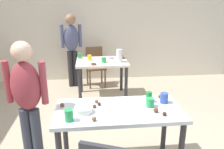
{
  "coord_description": "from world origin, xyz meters",
  "views": [
    {
      "loc": [
        -0.31,
        -2.19,
        1.84
      ],
      "look_at": [
        -0.02,
        0.67,
        0.9
      ],
      "focal_mm": 36.05,
      "sensor_mm": 36.0,
      "label": 1
    }
  ],
  "objects": [
    {
      "name": "fork_near",
      "position": [
        -0.07,
        0.11,
        0.75
      ],
      "size": [
        0.17,
        0.02,
        0.01
      ],
      "primitive_type": "cube",
      "color": "silver",
      "rests_on": "dining_table_near"
    },
    {
      "name": "dining_table_near",
      "position": [
        -0.02,
        -0.05,
        0.64
      ],
      "size": [
        1.34,
        0.65,
        0.75
      ],
      "color": "silver",
      "rests_on": "ground_plane"
    },
    {
      "name": "cup_near_2",
      "position": [
        -0.53,
        -0.25,
        0.81
      ],
      "size": [
        0.08,
        0.08,
        0.12
      ],
      "primitive_type": "cylinder",
      "color": "green",
      "rests_on": "dining_table_near"
    },
    {
      "name": "cake_ball_4",
      "position": [
        0.49,
        0.18,
        0.77
      ],
      "size": [
        0.04,
        0.04,
        0.04
      ],
      "primitive_type": "sphere",
      "color": "brown",
      "rests_on": "dining_table_near"
    },
    {
      "name": "donut_far_3",
      "position": [
        0.31,
        2.31,
        0.77
      ],
      "size": [
        0.13,
        0.13,
        0.04
      ],
      "primitive_type": "torus",
      "color": "brown",
      "rests_on": "dining_table_far"
    },
    {
      "name": "cake_ball_6",
      "position": [
        -0.28,
        0.0,
        0.77
      ],
      "size": [
        0.04,
        0.04,
        0.04
      ],
      "primitive_type": "sphere",
      "color": "brown",
      "rests_on": "dining_table_near"
    },
    {
      "name": "cake_ball_2",
      "position": [
        0.41,
        -0.24,
        0.77
      ],
      "size": [
        0.04,
        0.04,
        0.04
      ],
      "primitive_type": "sphere",
      "color": "#3D2319",
      "rests_on": "dining_table_near"
    },
    {
      "name": "cake_ball_7",
      "position": [
        -0.26,
        0.12,
        0.77
      ],
      "size": [
        0.04,
        0.04,
        0.04
      ],
      "primitive_type": "sphere",
      "color": "brown",
      "rests_on": "dining_table_near"
    },
    {
      "name": "soda_can",
      "position": [
        0.34,
        0.09,
        0.81
      ],
      "size": [
        0.07,
        0.07,
        0.12
      ],
      "primitive_type": "cylinder",
      "color": "#198438",
      "rests_on": "dining_table_near"
    },
    {
      "name": "pitcher_far",
      "position": [
        0.24,
        1.88,
        0.87
      ],
      "size": [
        0.11,
        0.11,
        0.24
      ],
      "primitive_type": "cylinder",
      "color": "white",
      "rests_on": "dining_table_far"
    },
    {
      "name": "donut_far_1",
      "position": [
        0.32,
        2.15,
        0.77
      ],
      "size": [
        0.13,
        0.13,
        0.04
      ],
      "primitive_type": "torus",
      "color": "brown",
      "rests_on": "dining_table_far"
    },
    {
      "name": "cup_far_0",
      "position": [
        -0.06,
        1.88,
        0.8
      ],
      "size": [
        0.09,
        0.09,
        0.09
      ],
      "primitive_type": "cylinder",
      "color": "green",
      "rests_on": "dining_table_far"
    },
    {
      "name": "person_adult_far",
      "position": [
        -0.7,
        2.69,
        0.96
      ],
      "size": [
        0.46,
        0.25,
        1.59
      ],
      "color": "#28282D",
      "rests_on": "ground_plane"
    },
    {
      "name": "donut_far_4",
      "position": [
        -0.25,
        1.73,
        0.76
      ],
      "size": [
        0.1,
        0.1,
        0.03
      ],
      "primitive_type": "torus",
      "color": "brown",
      "rests_on": "dining_table_far"
    },
    {
      "name": "wall_back",
      "position": [
        0.0,
        3.2,
        1.3
      ],
      "size": [
        6.4,
        0.1,
        2.6
      ],
      "primitive_type": "cube",
      "color": "beige",
      "rests_on": "ground_plane"
    },
    {
      "name": "cake_ball_3",
      "position": [
        -0.23,
        0.05,
        0.77
      ],
      "size": [
        0.04,
        0.04,
        0.04
      ],
      "primitive_type": "sphere",
      "color": "#3D2319",
      "rests_on": "dining_table_near"
    },
    {
      "name": "cup_far_1",
      "position": [
        -0.32,
        2.07,
        0.8
      ],
      "size": [
        0.08,
        0.08,
        0.1
      ],
      "primitive_type": "cylinder",
      "color": "yellow",
      "rests_on": "dining_table_far"
    },
    {
      "name": "cup_far_2",
      "position": [
        -0.51,
        2.26,
        0.8
      ],
      "size": [
        0.08,
        0.08,
        0.1
      ],
      "primitive_type": "cylinder",
      "color": "green",
      "rests_on": "dining_table_far"
    },
    {
      "name": "cake_ball_1",
      "position": [
        -0.63,
        0.06,
        0.77
      ],
      "size": [
        0.04,
        0.04,
        0.04
      ],
      "primitive_type": "sphere",
      "color": "brown",
      "rests_on": "dining_table_near"
    },
    {
      "name": "chair_far_table",
      "position": [
        -0.2,
        2.73,
        0.5
      ],
      "size": [
        0.46,
        0.46,
        0.87
      ],
      "color": "brown",
      "rests_on": "ground_plane"
    },
    {
      "name": "cake_ball_0",
      "position": [
        -0.29,
        -0.28,
        0.77
      ],
      "size": [
        0.05,
        0.05,
        0.05
      ],
      "primitive_type": "sphere",
      "color": "brown",
      "rests_on": "dining_table_near"
    },
    {
      "name": "mixing_bowl",
      "position": [
        -0.4,
        -0.09,
        0.78
      ],
      "size": [
        0.18,
        0.18,
        0.06
      ],
      "primitive_type": "cylinder",
      "color": "white",
      "rests_on": "dining_table_near"
    },
    {
      "name": "dining_table_far",
      "position": [
        -0.09,
        2.0,
        0.63
      ],
      "size": [
        0.98,
        0.74,
        0.75
      ],
      "color": "silver",
      "rests_on": "ground_plane"
    },
    {
      "name": "donut_far_0",
      "position": [
        0.11,
        2.17,
        0.77
      ],
      "size": [
        0.1,
        0.1,
        0.03
      ],
      "primitive_type": "torus",
      "color": "pink",
      "rests_on": "dining_table_far"
    },
    {
      "name": "cake_ball_5",
      "position": [
        0.34,
        -0.17,
        0.78
      ],
      "size": [
        0.05,
        0.05,
        0.05
      ],
      "primitive_type": "sphere",
      "color": "brown",
      "rests_on": "dining_table_near"
    },
    {
      "name": "cup_near_1",
      "position": [
        0.32,
        -0.03,
        0.8
      ],
      "size": [
        0.09,
        0.09,
        0.1
      ],
      "primitive_type": "cylinder",
      "color": "green",
      "rests_on": "dining_table_near"
    },
    {
      "name": "person_girl_near",
      "position": [
        -0.98,
        0.04,
        0.88
      ],
      "size": [
        0.46,
        0.25,
        1.48
      ],
      "color": "#383D4C",
      "rests_on": "ground_plane"
    },
    {
      "name": "cup_near_0",
      "position": [
        0.5,
        0.05,
        0.81
      ],
      "size": [
        0.09,
        0.09,
        0.12
      ],
      "primitive_type": "cylinder",
      "color": "#3351B2",
      "rests_on": "dining_table_near"
    },
    {
      "name": "donut_far_2",
      "position": [
        0.11,
        1.83,
        0.77
      ],
      "size": [
        0.11,
        0.11,
        0.03
      ],
      "primitive_type": "torus",
      "color": "white",
      "rests_on": "dining_table_far"
    }
  ]
}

